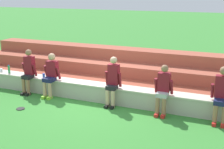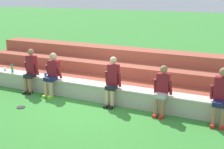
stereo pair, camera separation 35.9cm
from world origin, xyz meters
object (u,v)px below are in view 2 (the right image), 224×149
(person_left_of_center, at_px, (52,73))
(person_right_of_center, at_px, (162,89))
(water_bottle_mid_left, at_px, (12,68))
(person_center, at_px, (112,80))
(plastic_cup_middle, at_px, (5,69))
(person_far_left, at_px, (31,70))
(plastic_cup_left_end, at_px, (46,75))
(person_far_right, at_px, (221,94))
(frisbee, at_px, (21,107))

(person_left_of_center, height_order, person_right_of_center, person_left_of_center)
(person_left_of_center, bearing_deg, water_bottle_mid_left, 174.38)
(person_right_of_center, relative_size, water_bottle_mid_left, 4.86)
(person_center, relative_size, person_right_of_center, 1.07)
(person_right_of_center, height_order, plastic_cup_middle, person_right_of_center)
(person_far_left, relative_size, plastic_cup_left_end, 11.37)
(person_center, distance_m, person_far_right, 2.96)
(person_left_of_center, height_order, plastic_cup_middle, person_left_of_center)
(water_bottle_mid_left, bearing_deg, person_far_left, -12.25)
(person_far_left, height_order, water_bottle_mid_left, person_far_left)
(frisbee, bearing_deg, plastic_cup_middle, 142.82)
(person_far_right, bearing_deg, plastic_cup_left_end, 178.05)
(person_center, xyz_separation_m, water_bottle_mid_left, (-3.90, 0.18, -0.11))
(person_far_right, bearing_deg, plastic_cup_middle, 178.39)
(person_far_right, distance_m, water_bottle_mid_left, 6.86)
(person_far_left, height_order, person_left_of_center, person_far_left)
(person_right_of_center, bearing_deg, plastic_cup_left_end, 176.43)
(frisbee, bearing_deg, person_left_of_center, 81.04)
(person_far_left, bearing_deg, plastic_cup_left_end, 29.30)
(person_center, height_order, person_far_right, person_center)
(person_center, bearing_deg, person_left_of_center, 179.87)
(plastic_cup_left_end, bearing_deg, person_far_right, -1.95)
(person_center, distance_m, plastic_cup_left_end, 2.52)
(person_far_left, height_order, person_right_of_center, person_far_left)
(person_right_of_center, relative_size, plastic_cup_left_end, 10.70)
(water_bottle_mid_left, relative_size, plastic_cup_middle, 2.57)
(person_right_of_center, bearing_deg, plastic_cup_middle, 177.35)
(person_left_of_center, relative_size, plastic_cup_middle, 12.65)
(person_far_left, relative_size, person_far_right, 1.00)
(person_left_of_center, height_order, water_bottle_mid_left, person_left_of_center)
(person_left_of_center, distance_m, person_right_of_center, 3.58)
(person_center, relative_size, frisbee, 6.00)
(person_center, xyz_separation_m, plastic_cup_middle, (-4.27, 0.22, -0.19))
(person_center, distance_m, frisbee, 2.74)
(person_right_of_center, bearing_deg, person_left_of_center, 179.15)
(person_far_left, xyz_separation_m, person_right_of_center, (4.40, -0.02, -0.04))
(person_center, relative_size, plastic_cup_left_end, 11.41)
(plastic_cup_left_end, bearing_deg, person_far_left, -150.70)
(person_left_of_center, bearing_deg, person_far_left, -177.52)
(person_right_of_center, bearing_deg, person_far_left, 179.77)
(plastic_cup_middle, bearing_deg, water_bottle_mid_left, -5.46)
(plastic_cup_left_end, relative_size, plastic_cup_middle, 1.17)
(person_far_left, bearing_deg, water_bottle_mid_left, 167.75)
(person_far_right, distance_m, plastic_cup_middle, 7.24)
(plastic_cup_left_end, distance_m, plastic_cup_middle, 1.77)
(plastic_cup_middle, distance_m, frisbee, 2.54)
(person_left_of_center, relative_size, plastic_cup_left_end, 10.81)
(person_center, xyz_separation_m, plastic_cup_left_end, (-2.51, 0.20, -0.18))
(person_left_of_center, bearing_deg, person_right_of_center, -0.85)
(person_left_of_center, relative_size, person_right_of_center, 1.01)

